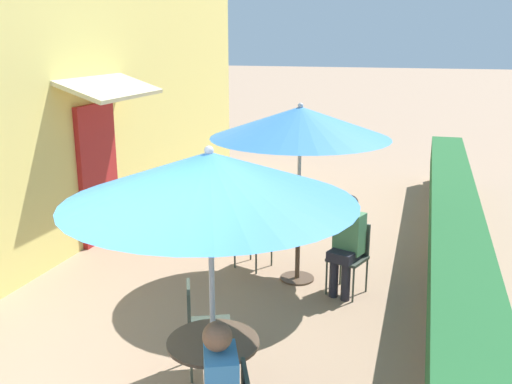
# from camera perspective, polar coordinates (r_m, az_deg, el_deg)

# --- Properties ---
(cafe_facade_wall) EXTENTS (0.98, 11.08, 4.20)m
(cafe_facade_wall) POSITION_cam_1_polar(r_m,az_deg,el_deg) (9.21, -15.35, 8.73)
(cafe_facade_wall) COLOR #E0CC6B
(cafe_facade_wall) RESTS_ON ground_plane
(planter_hedge) EXTENTS (0.60, 10.08, 1.01)m
(planter_hedge) POSITION_cam_1_polar(r_m,az_deg,el_deg) (8.20, 19.00, -3.42)
(planter_hedge) COLOR tan
(planter_hedge) RESTS_ON ground_plane
(patio_table_near) EXTENTS (0.74, 0.74, 0.71)m
(patio_table_near) POSITION_cam_1_polar(r_m,az_deg,el_deg) (4.79, -4.26, -16.77)
(patio_table_near) COLOR brown
(patio_table_near) RESTS_ON ground_plane
(patio_umbrella_near) EXTENTS (2.20, 2.20, 2.28)m
(patio_umbrella_near) POSITION_cam_1_polar(r_m,az_deg,el_deg) (4.18, -4.67, 1.44)
(patio_umbrella_near) COLOR #B7B7BC
(patio_umbrella_near) RESTS_ON ground_plane
(cafe_chair_near_right) EXTENTS (0.53, 0.53, 0.87)m
(cafe_chair_near_right) POSITION_cam_1_polar(r_m,az_deg,el_deg) (5.39, -5.49, -12.74)
(cafe_chair_near_right) COLOR #384238
(cafe_chair_near_right) RESTS_ON ground_plane
(coffee_cup_near) EXTENTS (0.07, 0.07, 0.09)m
(coffee_cup_near) POSITION_cam_1_polar(r_m,az_deg,el_deg) (4.52, -3.57, -15.09)
(coffee_cup_near) COLOR teal
(coffee_cup_near) RESTS_ON patio_table_near
(patio_table_mid) EXTENTS (0.74, 0.74, 0.71)m
(patio_table_mid) POSITION_cam_1_polar(r_m,az_deg,el_deg) (7.33, 4.20, -5.05)
(patio_table_mid) COLOR brown
(patio_table_mid) RESTS_ON ground_plane
(patio_umbrella_mid) EXTENTS (2.20, 2.20, 2.28)m
(patio_umbrella_mid) POSITION_cam_1_polar(r_m,az_deg,el_deg) (6.95, 4.45, 6.95)
(patio_umbrella_mid) COLOR #B7B7BC
(patio_umbrella_mid) RESTS_ON ground_plane
(cafe_chair_mid_left) EXTENTS (0.51, 0.51, 0.87)m
(cafe_chair_mid_left) POSITION_cam_1_polar(r_m,az_deg,el_deg) (7.65, -0.62, -4.06)
(cafe_chair_mid_left) COLOR #384238
(cafe_chair_mid_left) RESTS_ON ground_plane
(cafe_chair_mid_right) EXTENTS (0.51, 0.51, 0.87)m
(cafe_chair_mid_right) POSITION_cam_1_polar(r_m,az_deg,el_deg) (7.07, 9.44, -5.91)
(cafe_chair_mid_right) COLOR #384238
(cafe_chair_mid_right) RESTS_ON ground_plane
(seated_patron_mid_right) EXTENTS (0.43, 0.48, 1.25)m
(seated_patron_mid_right) POSITION_cam_1_polar(r_m,az_deg,el_deg) (6.92, 9.08, -4.87)
(seated_patron_mid_right) COLOR #23232D
(seated_patron_mid_right) RESTS_ON ground_plane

